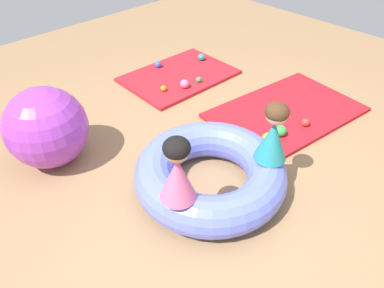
{
  "coord_description": "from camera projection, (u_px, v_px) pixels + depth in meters",
  "views": [
    {
      "loc": [
        -1.55,
        -1.35,
        2.1
      ],
      "look_at": [
        -0.0,
        0.25,
        0.33
      ],
      "focal_mm": 34.17,
      "sensor_mm": 36.0,
      "label": 1
    }
  ],
  "objects": [
    {
      "name": "ground_plane",
      "position": [
        214.0,
        190.0,
        2.91
      ],
      "size": [
        8.0,
        8.0,
        0.0
      ],
      "primitive_type": "plane",
      "color": "#93704C"
    },
    {
      "name": "gym_mat_far_right",
      "position": [
        179.0,
        76.0,
        4.37
      ],
      "size": [
        1.29,
        0.92,
        0.04
      ],
      "primitive_type": "cube",
      "rotation": [
        0.0,
        0.0,
        -0.03
      ],
      "color": "red",
      "rests_on": "ground"
    },
    {
      "name": "gym_mat_far_left",
      "position": [
        286.0,
        112.0,
        3.76
      ],
      "size": [
        1.62,
        1.17,
        0.04
      ],
      "primitive_type": "cube",
      "rotation": [
        0.0,
        0.0,
        -0.14
      ],
      "color": "#B21923",
      "rests_on": "ground"
    },
    {
      "name": "inflatable_cushion",
      "position": [
        210.0,
        174.0,
        2.84
      ],
      "size": [
        1.19,
        1.19,
        0.31
      ],
      "primitive_type": "torus",
      "color": "#6070E5",
      "rests_on": "ground"
    },
    {
      "name": "child_in_pink",
      "position": [
        177.0,
        170.0,
        2.3
      ],
      "size": [
        0.35,
        0.35,
        0.49
      ],
      "rotation": [
        0.0,
        0.0,
        0.93
      ],
      "color": "#E5608E",
      "rests_on": "inflatable_cushion"
    },
    {
      "name": "child_in_teal",
      "position": [
        274.0,
        133.0,
        2.62
      ],
      "size": [
        0.27,
        0.27,
        0.48
      ],
      "rotation": [
        0.0,
        0.0,
        4.82
      ],
      "color": "teal",
      "rests_on": "inflatable_cushion"
    },
    {
      "name": "play_ball_green",
      "position": [
        281.0,
        131.0,
        3.38
      ],
      "size": [
        0.11,
        0.11,
        0.11
      ],
      "primitive_type": "sphere",
      "color": "green",
      "rests_on": "gym_mat_far_left"
    },
    {
      "name": "play_ball_teal",
      "position": [
        201.0,
        57.0,
        4.63
      ],
      "size": [
        0.08,
        0.08,
        0.08
      ],
      "primitive_type": "sphere",
      "color": "teal",
      "rests_on": "gym_mat_far_right"
    },
    {
      "name": "play_ball_blue",
      "position": [
        158.0,
        64.0,
        4.48
      ],
      "size": [
        0.08,
        0.08,
        0.08
      ],
      "primitive_type": "sphere",
      "color": "blue",
      "rests_on": "gym_mat_far_right"
    },
    {
      "name": "play_ball_orange",
      "position": [
        163.0,
        88.0,
        4.04
      ],
      "size": [
        0.07,
        0.07,
        0.07
      ],
      "primitive_type": "sphere",
      "color": "orange",
      "rests_on": "gym_mat_far_right"
    },
    {
      "name": "play_ball_red",
      "position": [
        305.0,
        122.0,
        3.51
      ],
      "size": [
        0.08,
        0.08,
        0.08
      ],
      "primitive_type": "sphere",
      "color": "red",
      "rests_on": "gym_mat_far_left"
    },
    {
      "name": "play_ball_yellow",
      "position": [
        268.0,
        138.0,
        3.3
      ],
      "size": [
        0.1,
        0.1,
        0.1
      ],
      "primitive_type": "sphere",
      "color": "yellow",
      "rests_on": "gym_mat_far_left"
    },
    {
      "name": "play_ball_pink",
      "position": [
        185.0,
        84.0,
        4.08
      ],
      "size": [
        0.1,
        0.1,
        0.1
      ],
      "primitive_type": "sphere",
      "color": "pink",
      "rests_on": "gym_mat_far_right"
    },
    {
      "name": "play_ball_green_second",
      "position": [
        199.0,
        80.0,
        4.2
      ],
      "size": [
        0.06,
        0.06,
        0.06
      ],
      "primitive_type": "sphere",
      "color": "green",
      "rests_on": "gym_mat_far_right"
    },
    {
      "name": "exercise_ball_large",
      "position": [
        46.0,
        128.0,
        3.0
      ],
      "size": [
        0.68,
        0.68,
        0.68
      ],
      "primitive_type": "sphere",
      "color": "purple",
      "rests_on": "ground"
    }
  ]
}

